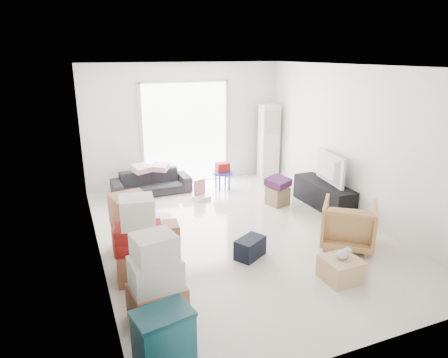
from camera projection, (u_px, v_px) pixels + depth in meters
The scene contains 21 objects.
room_shell at pixel (240, 154), 6.32m from camera, with size 4.98×6.48×3.18m.
sliding_door at pixel (186, 129), 8.98m from camera, with size 2.10×0.04×2.33m.
ac_tower at pixel (269, 141), 9.50m from camera, with size 0.45×0.30×1.75m, color silver.
tv_console at pixel (323, 195), 7.77m from camera, with size 0.44×1.48×0.49m, color black.
television at pixel (325, 180), 7.67m from camera, with size 1.01×0.58×0.13m, color black.
sofa at pixel (151, 179), 8.50m from camera, with size 1.65×0.48×0.64m, color #27282D.
pillow_left at pixel (141, 162), 8.34m from camera, with size 0.41×0.32×0.13m, color #DDA1AE.
pillow_right at pixel (160, 160), 8.46m from camera, with size 0.39×0.31×0.13m, color #DDA1AE.
armchair at pixel (349, 222), 6.13m from camera, with size 0.78×0.73×0.80m, color tan.
storage_bins at pixel (164, 340), 3.75m from camera, with size 0.60×0.47×0.62m.
box_stack_a at pixel (156, 283), 4.37m from camera, with size 0.64×0.56×1.06m.
box_stack_b at pixel (139, 244), 5.23m from camera, with size 0.66×0.66×1.14m.
box_stack_c at pixel (131, 223), 6.02m from camera, with size 0.61×0.59×0.88m.
loose_box at pixel (167, 233), 6.34m from camera, with size 0.38×0.38×0.31m, color brown.
duffel_bag at pixel (250, 248), 5.87m from camera, with size 0.46×0.28×0.30m, color black.
ottoman at pixel (277, 196), 7.90m from camera, with size 0.36×0.36×0.36m, color olive.
blanket at pixel (278, 184), 7.83m from camera, with size 0.40×0.40×0.14m, color #4C1F4D.
kids_table at pixel (222, 171), 8.76m from camera, with size 0.45×0.45×0.59m.
toy_walker at pixel (201, 194), 8.22m from camera, with size 0.37×0.35×0.40m.
wood_crate at pixel (341, 269), 5.27m from camera, with size 0.46×0.46×0.31m, color tan.
plush_bunny at pixel (344, 254), 5.23m from camera, with size 0.26×0.15×0.13m.
Camera 1 is at (-2.55, -5.60, 2.88)m, focal length 32.00 mm.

